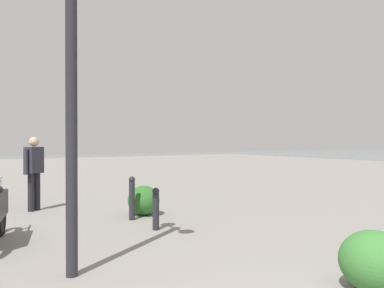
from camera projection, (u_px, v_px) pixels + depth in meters
The scene contains 6 objects.
lamppost at pixel (71, 33), 4.75m from camera, with size 0.98×0.28×4.44m.
pedestrian at pixel (34, 168), 9.20m from camera, with size 0.44×0.51×1.71m.
bollard_near at pixel (156, 208), 7.24m from camera, with size 0.13×0.13×0.77m.
bollard_mid at pixel (132, 197), 8.15m from camera, with size 0.13×0.13×0.89m.
shrub_low at pixel (375, 262), 4.27m from camera, with size 0.78×0.71×0.67m.
shrub_round at pixel (144, 200), 8.69m from camera, with size 0.76×0.68×0.64m.
Camera 1 is at (-1.09, 2.49, 1.64)m, focal length 37.24 mm.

